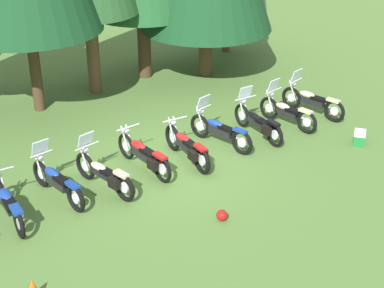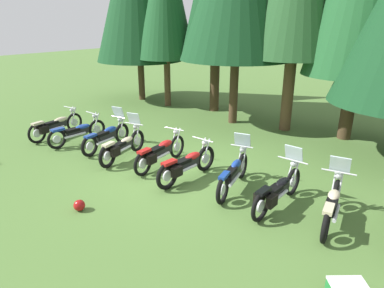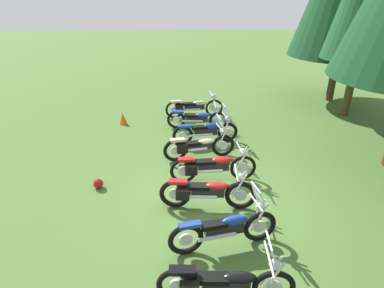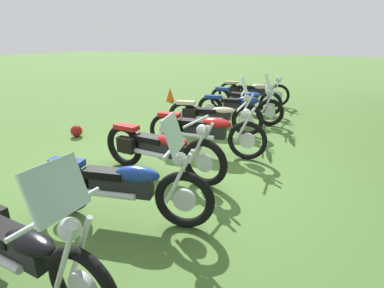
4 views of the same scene
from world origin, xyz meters
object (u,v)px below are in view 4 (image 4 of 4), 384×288
Objects in this scene: motorcycle_0 at (252,91)px; motorcycle_2 at (241,106)px; traffic_cone at (170,95)px; motorcycle_3 at (213,115)px; motorcycle_7 at (13,244)px; motorcycle_1 at (245,98)px; motorcycle_6 at (124,186)px; motorcycle_5 at (159,148)px; motorcycle_4 at (203,130)px; dropped_helmet at (76,131)px.

motorcycle_0 is 2.58m from motorcycle_2.
motorcycle_2 reaches higher than traffic_cone.
motorcycle_7 is (5.19, 0.12, 0.00)m from motorcycle_3.
motorcycle_6 is (6.34, 0.24, 0.03)m from motorcycle_1.
traffic_cone is (0.64, -2.84, -0.23)m from motorcycle_0.
motorcycle_7 is (2.64, 0.09, -0.00)m from motorcycle_5.
motorcycle_3 is at bearing 98.41° from motorcycle_4.
traffic_cone is 1.79× the size of dropped_helmet.
motorcycle_6 is at bearing -73.20° from motorcycle_5.
motorcycle_3 reaches higher than motorcycle_1.
motorcycle_2 is at bearing 89.62° from motorcycle_5.
motorcycle_3 is 8.47× the size of dropped_helmet.
motorcycle_0 is 9.01× the size of dropped_helmet.
motorcycle_1 is 1.01× the size of motorcycle_2.
motorcycle_6 is (5.03, -0.01, -0.00)m from motorcycle_2.
motorcycle_3 reaches higher than dropped_helmet.
motorcycle_4 is at bearing 35.58° from traffic_cone.
motorcycle_5 is (1.22, -0.26, -0.01)m from motorcycle_4.
motorcycle_4 is (1.34, 0.29, 0.01)m from motorcycle_3.
motorcycle_2 is 1.01× the size of motorcycle_6.
motorcycle_5 is 3.01m from dropped_helmet.
motorcycle_2 is (1.31, 0.24, 0.03)m from motorcycle_1.
motorcycle_0 is 1.04× the size of motorcycle_7.
motorcycle_4 is 2.55m from motorcycle_6.
motorcycle_1 is 1.00× the size of motorcycle_7.
motorcycle_0 reaches higher than dropped_helmet.
motorcycle_6 is at bearing -93.19° from motorcycle_4.
motorcycle_3 is 5.19m from motorcycle_7.
motorcycle_5 is (6.25, 0.05, -0.00)m from motorcycle_0.
motorcycle_5 is (2.56, 0.03, 0.00)m from motorcycle_3.
motorcycle_2 is at bearing 91.49° from motorcycle_7.
motorcycle_1 reaches higher than dropped_helmet.
motorcycle_4 is at bearing -88.45° from motorcycle_3.
motorcycle_0 is 7.59m from motorcycle_6.
dropped_helmet is (4.03, -2.89, -0.31)m from motorcycle_1.
motorcycle_5 is at bearing -106.04° from motorcycle_4.
motorcycle_6 is at bearing 24.62° from traffic_cone.
motorcycle_3 is at bearing 43.00° from traffic_cone.
motorcycle_1 is 0.96× the size of motorcycle_4.
motorcycle_7 reaches higher than motorcycle_1.
dropped_helmet is (4.63, 0.06, -0.11)m from traffic_cone.
motorcycle_6 reaches higher than motorcycle_4.
motorcycle_3 is 4.19m from traffic_cone.
motorcycle_0 is at bearing 80.51° from motorcycle_6.
motorcycle_6 is (2.55, 0.04, -0.00)m from motorcycle_4.
motorcycle_1 is 8.63× the size of dropped_helmet.
motorcycle_4 is (2.48, -0.04, 0.00)m from motorcycle_2.
dropped_helmet is (0.23, -3.09, -0.34)m from motorcycle_4.
motorcycle_3 is 0.94× the size of motorcycle_4.
motorcycle_6 is 0.99× the size of motorcycle_7.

